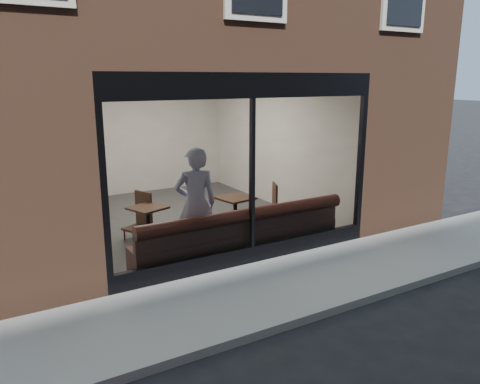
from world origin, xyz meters
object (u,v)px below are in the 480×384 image
cafe_chair_right (266,216)px  cafe_table_left (147,208)px  banquette (240,243)px  cafe_table_right (235,198)px  cafe_chair_left (137,228)px  person (196,204)px

cafe_chair_right → cafe_table_left: bearing=19.4°
cafe_table_left → banquette: bearing=-47.2°
banquette → cafe_table_right: (0.56, 1.14, 0.52)m
banquette → cafe_chair_left: bearing=127.6°
cafe_chair_left → cafe_chair_right: cafe_chair_left is taller
person → cafe_table_right: bearing=-132.8°
banquette → cafe_table_left: cafe_table_left is taller
cafe_table_left → cafe_chair_right: 2.61m
person → cafe_chair_left: person is taller
cafe_table_left → cafe_chair_left: (-0.09, 0.39, -0.50)m
banquette → person: size_ratio=2.00×
person → cafe_chair_left: bearing=-55.7°
banquette → cafe_chair_left: (-1.33, 1.72, 0.01)m
person → cafe_table_left: size_ratio=3.30×
cafe_chair_right → banquette: bearing=64.6°
banquette → cafe_table_right: bearing=63.8°
banquette → cafe_table_right: 1.37m
cafe_table_right → cafe_chair_right: bearing=0.9°
cafe_table_right → cafe_chair_right: size_ratio=1.53×
banquette → cafe_table_left: bearing=132.8°
banquette → cafe_table_left: 1.89m
cafe_table_right → cafe_chair_left: bearing=162.8°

